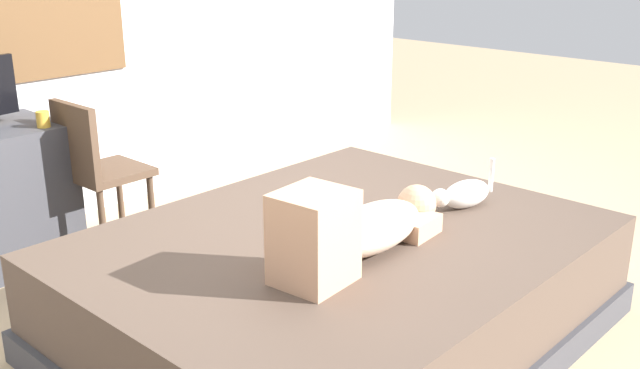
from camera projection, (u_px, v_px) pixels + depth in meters
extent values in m
plane|color=tan|center=(335.00, 339.00, 3.17)|extent=(16.00, 16.00, 0.00)
cube|color=#38383D|center=(338.00, 321.00, 3.18)|extent=(2.18, 1.72, 0.14)
cube|color=#4C3D33|center=(339.00, 271.00, 3.10)|extent=(2.11, 1.67, 0.34)
ellipsoid|color=#CCB299|center=(373.00, 228.00, 2.90)|extent=(0.58, 0.31, 0.17)
sphere|color=tan|center=(417.00, 204.00, 3.15)|extent=(0.17, 0.17, 0.17)
cube|color=tan|center=(314.00, 238.00, 2.59)|extent=(0.28, 0.26, 0.34)
cube|color=tan|center=(402.00, 222.00, 3.08)|extent=(0.22, 0.30, 0.08)
ellipsoid|color=silver|center=(466.00, 194.00, 3.34)|extent=(0.28, 0.18, 0.13)
sphere|color=silver|center=(440.00, 198.00, 3.26)|extent=(0.08, 0.08, 0.08)
cylinder|color=silver|center=(491.00, 175.00, 3.39)|extent=(0.03, 0.03, 0.16)
cylinder|color=gold|center=(43.00, 119.00, 3.68)|extent=(0.07, 0.07, 0.08)
cylinder|color=#4C3828|center=(121.00, 201.00, 4.18)|extent=(0.04, 0.04, 0.44)
cylinder|color=#4C3828|center=(152.00, 213.00, 3.99)|extent=(0.04, 0.04, 0.44)
cylinder|color=#4C3828|center=(72.00, 215.00, 3.97)|extent=(0.04, 0.04, 0.44)
cylinder|color=#4C3828|center=(103.00, 229.00, 3.78)|extent=(0.04, 0.04, 0.44)
cube|color=#4C3828|center=(108.00, 172.00, 3.90)|extent=(0.38, 0.38, 0.04)
cube|color=#4C3828|center=(75.00, 141.00, 3.71)|extent=(0.04, 0.38, 0.38)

